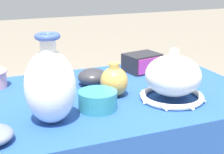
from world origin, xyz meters
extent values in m
cylinder|color=olive|center=(0.52, 0.30, 0.33)|extent=(0.04, 0.04, 0.65)
cube|color=olive|center=(0.00, 0.00, 0.67)|extent=(1.15, 0.70, 0.03)
cube|color=#234C9E|center=(0.00, 0.00, 0.68)|extent=(1.17, 0.72, 0.01)
ellipsoid|color=white|center=(-0.23, -0.17, 0.80)|extent=(0.16, 0.16, 0.23)
cylinder|color=white|center=(-0.23, -0.17, 0.94)|extent=(0.05, 0.05, 0.05)
torus|color=#3851A8|center=(-0.23, -0.17, 0.96)|extent=(0.08, 0.08, 0.02)
torus|color=white|center=(0.22, -0.15, 0.70)|extent=(0.24, 0.24, 0.02)
ellipsoid|color=white|center=(0.22, -0.15, 0.78)|extent=(0.20, 0.20, 0.15)
sphere|color=white|center=(0.22, -0.15, 0.87)|extent=(0.04, 0.04, 0.04)
cone|color=white|center=(0.34, -0.15, 0.70)|extent=(0.01, 0.03, 0.03)
cone|color=white|center=(0.30, -0.06, 0.70)|extent=(0.03, 0.03, 0.03)
cone|color=white|center=(0.22, -0.03, 0.70)|extent=(0.03, 0.01, 0.03)
cone|color=white|center=(0.14, -0.06, 0.70)|extent=(0.03, 0.03, 0.03)
cone|color=white|center=(0.10, -0.15, 0.70)|extent=(0.01, 0.03, 0.03)
cone|color=white|center=(0.14, -0.23, 0.70)|extent=(0.03, 0.03, 0.03)
cone|color=white|center=(0.22, -0.27, 0.70)|extent=(0.03, 0.01, 0.03)
cone|color=white|center=(0.30, -0.23, 0.70)|extent=(0.03, 0.03, 0.03)
cube|color=#232328|center=(0.28, 0.22, 0.73)|extent=(0.18, 0.15, 0.08)
cube|color=#B23384|center=(0.29, 0.16, 0.73)|extent=(0.14, 0.03, 0.07)
ellipsoid|color=#2D2D33|center=(0.00, 0.12, 0.72)|extent=(0.12, 0.12, 0.07)
ellipsoid|color=gold|center=(0.04, -0.03, 0.74)|extent=(0.11, 0.11, 0.11)
cylinder|color=gold|center=(0.04, -0.03, 0.81)|extent=(0.04, 0.04, 0.02)
cylinder|color=teal|center=(-0.07, -0.13, 0.72)|extent=(0.13, 0.13, 0.07)
camera|label=1|loc=(-0.43, -1.17, 1.16)|focal=55.00mm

